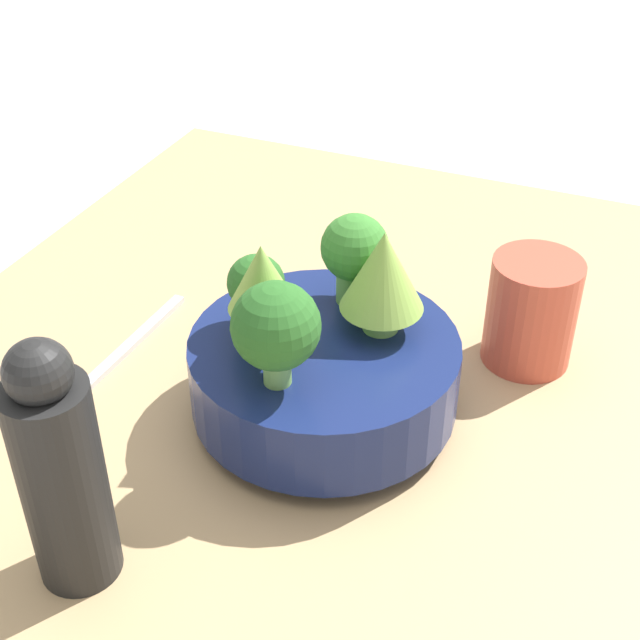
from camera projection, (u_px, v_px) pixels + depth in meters
The scene contains 11 objects.
ground_plane at pixel (334, 424), 0.78m from camera, with size 6.00×6.00×0.00m, color silver.
table at pixel (334, 411), 0.77m from camera, with size 0.93×0.79×0.03m.
bowl at pixel (320, 373), 0.72m from camera, with size 0.22×0.22×0.08m.
broccoli_floret_left at pixel (359, 253), 0.72m from camera, with size 0.06×0.06×0.08m.
romanesco_piece_near at pixel (262, 284), 0.66m from camera, with size 0.05×0.05×0.09m.
romanesco_piece_far at pixel (383, 273), 0.69m from camera, with size 0.07×0.07×0.09m.
broccoli_floret_front at pixel (256, 286), 0.70m from camera, with size 0.05×0.05×0.06m.
broccoli_floret_right at pixel (276, 328), 0.63m from camera, with size 0.07×0.07×0.08m.
cup at pixel (531, 312), 0.78m from camera, with size 0.08×0.08×0.10m.
pepper_mill at pixel (61, 471), 0.56m from camera, with size 0.06×0.06×0.19m.
fork at pixel (121, 353), 0.81m from camera, with size 0.20×0.02×0.01m.
Camera 1 is at (0.54, 0.21, 0.52)m, focal length 50.00 mm.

